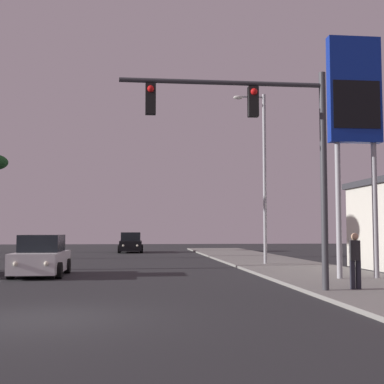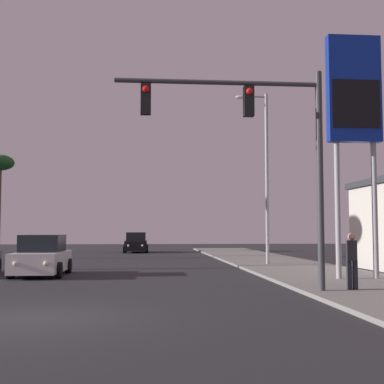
{
  "view_description": "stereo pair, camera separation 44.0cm",
  "coord_description": "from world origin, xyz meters",
  "views": [
    {
      "loc": [
        1.98,
        -11.74,
        1.88
      ],
      "look_at": [
        4.35,
        10.64,
        3.48
      ],
      "focal_mm": 50.0,
      "sensor_mm": 36.0,
      "label": 1
    },
    {
      "loc": [
        2.42,
        -11.78,
        1.88
      ],
      "look_at": [
        4.35,
        10.64,
        3.48
      ],
      "focal_mm": 50.0,
      "sensor_mm": 36.0,
      "label": 2
    }
  ],
  "objects": [
    {
      "name": "street_lamp",
      "position": [
        8.63,
        15.82,
        5.12
      ],
      "size": [
        1.74,
        0.24,
        9.0
      ],
      "color": "#99999E",
      "rests_on": "sidewalk_right"
    },
    {
      "name": "car_black",
      "position": [
        1.59,
        33.46,
        0.76
      ],
      "size": [
        2.04,
        4.31,
        1.68
      ],
      "rotation": [
        0.0,
        0.0,
        3.14
      ],
      "color": "black",
      "rests_on": "ground"
    },
    {
      "name": "gas_station_sign",
      "position": [
        10.1,
        7.18,
        6.62
      ],
      "size": [
        2.0,
        0.42,
        9.0
      ],
      "color": "#99999E",
      "rests_on": "sidewalk_right"
    },
    {
      "name": "sidewalk_right",
      "position": [
        9.5,
        10.0,
        0.06
      ],
      "size": [
        5.0,
        60.0,
        0.12
      ],
      "color": "gray",
      "rests_on": "ground"
    },
    {
      "name": "traffic_light_mast",
      "position": [
        5.85,
        3.56,
        4.66
      ],
      "size": [
        6.16,
        0.36,
        6.5
      ],
      "color": "#38383D",
      "rests_on": "sidewalk_right"
    },
    {
      "name": "car_white",
      "position": [
        -1.85,
        10.81,
        0.76
      ],
      "size": [
        2.04,
        4.33,
        1.68
      ],
      "rotation": [
        0.0,
        0.0,
        3.12
      ],
      "color": "silver",
      "rests_on": "ground"
    },
    {
      "name": "ground_plane",
      "position": [
        0.0,
        0.0,
        0.0
      ],
      "size": [
        120.0,
        120.0,
        0.0
      ],
      "primitive_type": "plane",
      "color": "#28282B"
    },
    {
      "name": "palm_tree_far",
      "position": [
        -9.87,
        34.0,
        7.1
      ],
      "size": [
        2.4,
        2.4,
        8.19
      ],
      "color": "brown",
      "rests_on": "ground"
    },
    {
      "name": "pedestrian_on_sidewalk",
      "position": [
        8.54,
        3.74,
        1.03
      ],
      "size": [
        0.34,
        0.32,
        1.67
      ],
      "color": "#23232D",
      "rests_on": "sidewalk_right"
    }
  ]
}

